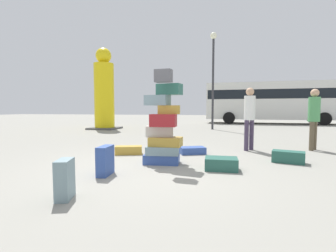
# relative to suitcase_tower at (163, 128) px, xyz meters

# --- Properties ---
(ground_plane) EXTENTS (80.00, 80.00, 0.00)m
(ground_plane) POSITION_rel_suitcase_tower_xyz_m (-0.12, -0.37, -0.75)
(ground_plane) COLOR gray
(suitcase_tower) EXTENTS (0.82, 0.67, 1.92)m
(suitcase_tower) POSITION_rel_suitcase_tower_xyz_m (0.00, 0.00, 0.00)
(suitcase_tower) COLOR #334F99
(suitcase_tower) RESTS_ON ground
(suitcase_tan_left_side) EXTENTS (0.73, 0.48, 0.21)m
(suitcase_tan_left_side) POSITION_rel_suitcase_tower_xyz_m (-1.10, 0.84, -0.64)
(suitcase_tan_left_side) COLOR #B28C33
(suitcase_tan_left_side) RESTS_ON ground
(suitcase_teal_foreground_near) EXTENTS (0.61, 0.42, 0.23)m
(suitcase_teal_foreground_near) POSITION_rel_suitcase_tower_xyz_m (1.20, -0.30, -0.63)
(suitcase_teal_foreground_near) COLOR #26594C
(suitcase_teal_foreground_near) RESTS_ON ground
(suitcase_navy_foreground_far) EXTENTS (0.20, 0.43, 0.51)m
(suitcase_navy_foreground_far) POSITION_rel_suitcase_tower_xyz_m (-0.79, -1.09, -0.49)
(suitcase_navy_foreground_far) COLOR #334F99
(suitcase_navy_foreground_far) RESTS_ON ground
(suitcase_teal_behind_tower) EXTENTS (0.70, 0.48, 0.25)m
(suitcase_teal_behind_tower) POSITION_rel_suitcase_tower_xyz_m (2.61, 0.62, -0.62)
(suitcase_teal_behind_tower) COLOR #26594C
(suitcase_teal_behind_tower) RESTS_ON ground
(suitcase_slate_white_trunk) EXTENTS (0.26, 0.37, 0.51)m
(suitcase_slate_white_trunk) POSITION_rel_suitcase_tower_xyz_m (-0.78, -2.24, -0.49)
(suitcase_slate_white_trunk) COLOR gray
(suitcase_slate_white_trunk) RESTS_ON ground
(suitcase_navy_upright_blue) EXTENTS (0.72, 0.58, 0.17)m
(suitcase_navy_upright_blue) POSITION_rel_suitcase_tower_xyz_m (0.49, 1.23, -0.66)
(suitcase_navy_upright_blue) COLOR #334F99
(suitcase_navy_upright_blue) RESTS_ON ground
(person_bearded_onlooker) EXTENTS (0.30, 0.30, 1.70)m
(person_bearded_onlooker) POSITION_rel_suitcase_tower_xyz_m (3.72, 2.48, 0.26)
(person_bearded_onlooker) COLOR brown
(person_bearded_onlooker) RESTS_ON ground
(person_tourist_with_camera) EXTENTS (0.30, 0.30, 1.73)m
(person_tourist_with_camera) POSITION_rel_suitcase_tower_xyz_m (1.96, 2.08, 0.29)
(person_tourist_with_camera) COLOR #3F334C
(person_tourist_with_camera) RESTS_ON ground
(yellow_dummy_statue) EXTENTS (1.55, 1.55, 4.54)m
(yellow_dummy_statue) POSITION_rel_suitcase_tower_xyz_m (-5.23, 7.83, 1.28)
(yellow_dummy_statue) COLOR yellow
(yellow_dummy_statue) RESTS_ON ground
(parked_bus) EXTENTS (10.05, 3.11, 3.15)m
(parked_bus) POSITION_rel_suitcase_tower_xyz_m (5.16, 15.32, 1.09)
(parked_bus) COLOR silver
(parked_bus) RESTS_ON ground
(lamp_post) EXTENTS (0.36, 0.36, 5.31)m
(lamp_post) POSITION_rel_suitcase_tower_xyz_m (0.78, 8.86, 2.79)
(lamp_post) COLOR #333338
(lamp_post) RESTS_ON ground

